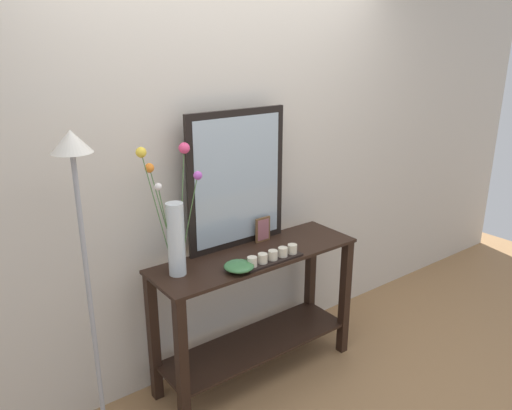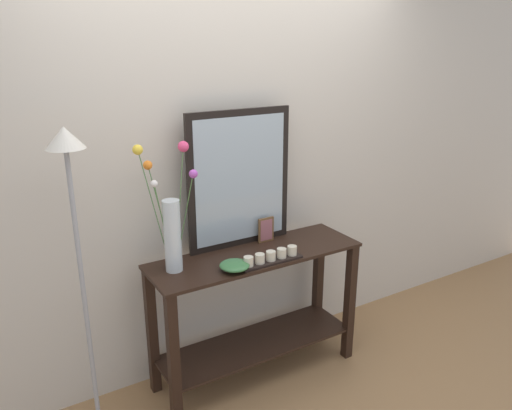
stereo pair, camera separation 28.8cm
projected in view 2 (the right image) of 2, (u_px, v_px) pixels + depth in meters
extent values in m
cube|color=#997047|center=(256.00, 373.00, 3.25)|extent=(7.00, 6.00, 0.02)
cube|color=beige|center=(229.00, 159.00, 3.08)|extent=(6.40, 0.08, 2.70)
cube|color=black|center=(256.00, 255.00, 2.98)|extent=(1.31, 0.41, 0.02)
cube|color=black|center=(256.00, 343.00, 3.18)|extent=(1.25, 0.37, 0.02)
cube|color=black|center=(174.00, 362.00, 2.68)|extent=(0.06, 0.06, 0.82)
cube|color=black|center=(350.00, 303.00, 3.28)|extent=(0.06, 0.06, 0.82)
cube|color=black|center=(152.00, 332.00, 2.95)|extent=(0.06, 0.06, 0.82)
cube|color=black|center=(318.00, 282.00, 3.55)|extent=(0.06, 0.06, 0.82)
cube|color=black|center=(240.00, 179.00, 2.99)|extent=(0.68, 0.03, 0.84)
cube|color=#9EADB7|center=(241.00, 180.00, 2.97)|extent=(0.60, 0.00, 0.76)
cylinder|color=silver|center=(173.00, 236.00, 2.70)|extent=(0.09, 0.09, 0.41)
cylinder|color=#4C753D|center=(184.00, 222.00, 2.67)|extent=(0.10, 0.07, 0.54)
sphere|color=#B24CB7|center=(193.00, 174.00, 2.58)|extent=(0.05, 0.05, 0.05)
cylinder|color=#4C753D|center=(180.00, 207.00, 2.73)|extent=(0.12, 0.10, 0.65)
sphere|color=#EA4275|center=(183.00, 146.00, 2.69)|extent=(0.06, 0.06, 0.06)
cylinder|color=#4C753D|center=(164.00, 227.00, 2.66)|extent=(0.08, 0.01, 0.49)
sphere|color=silver|center=(154.00, 184.00, 2.56)|extent=(0.04, 0.04, 0.04)
cylinder|color=#4C753D|center=(162.00, 217.00, 2.71)|extent=(0.09, 0.10, 0.57)
sphere|color=orange|center=(148.00, 165.00, 2.63)|extent=(0.05, 0.05, 0.05)
cylinder|color=#4C753D|center=(155.00, 211.00, 2.64)|extent=(0.13, 0.04, 0.67)
sphere|color=yellow|center=(138.00, 150.00, 2.51)|extent=(0.05, 0.05, 0.05)
cube|color=black|center=(271.00, 261.00, 2.86)|extent=(0.39, 0.09, 0.01)
cylinder|color=beige|center=(248.00, 261.00, 2.78)|extent=(0.06, 0.06, 0.05)
cylinder|color=beige|center=(260.00, 259.00, 2.82)|extent=(0.06, 0.06, 0.05)
cylinder|color=beige|center=(271.00, 256.00, 2.85)|extent=(0.06, 0.06, 0.05)
cylinder|color=beige|center=(282.00, 253.00, 2.89)|extent=(0.06, 0.06, 0.05)
cylinder|color=beige|center=(292.00, 250.00, 2.93)|extent=(0.06, 0.06, 0.05)
cube|color=brown|center=(266.00, 230.00, 3.13)|extent=(0.11, 0.01, 0.16)
cube|color=#9D585F|center=(267.00, 230.00, 3.13)|extent=(0.08, 0.00, 0.13)
cylinder|color=#38703D|center=(235.00, 270.00, 2.76)|extent=(0.07, 0.07, 0.01)
ellipsoid|color=#38703D|center=(235.00, 265.00, 2.75)|extent=(0.17, 0.17, 0.04)
cylinder|color=#9E9EA3|center=(85.00, 303.00, 2.49)|extent=(0.02, 0.02, 1.57)
cone|color=beige|center=(64.00, 138.00, 2.23)|extent=(0.18, 0.18, 0.10)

